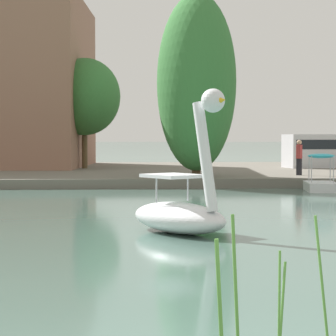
{
  "coord_description": "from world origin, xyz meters",
  "views": [
    {
      "loc": [
        -1.05,
        -4.99,
        2.25
      ],
      "look_at": [
        0.15,
        14.55,
        1.38
      ],
      "focal_mm": 74.86,
      "sensor_mm": 36.0,
      "label": 1
    }
  ],
  "objects": [
    {
      "name": "tree_broadleaf_behind_dock",
      "position": [
        -3.41,
        36.1,
        4.59
      ],
      "size": [
        5.94,
        6.03,
        6.42
      ],
      "color": "brown",
      "rests_on": "shore_bank_far"
    },
    {
      "name": "tree_willow_near_path",
      "position": [
        2.23,
        27.15,
        4.77
      ],
      "size": [
        4.34,
        5.05,
        8.44
      ],
      "color": "#4C3823",
      "rests_on": "shore_bank_far"
    },
    {
      "name": "pedal_boat_cyan",
      "position": [
        7.08,
        23.56,
        0.42
      ],
      "size": [
        1.48,
        2.33,
        1.57
      ],
      "color": "white",
      "rests_on": "ground_plane"
    },
    {
      "name": "parked_van",
      "position": [
        10.83,
        36.37,
        1.5
      ],
      "size": [
        4.8,
        2.56,
        1.99
      ],
      "color": "silver",
      "rests_on": "shore_bank_far"
    },
    {
      "name": "swan_boat",
      "position": [
        0.26,
        11.18,
        0.61
      ],
      "size": [
        2.77,
        3.2,
        3.31
      ],
      "color": "white",
      "rests_on": "ground_plane"
    },
    {
      "name": "reed_clump_foreground",
      "position": [
        0.93,
        1.42,
        0.63
      ],
      "size": [
        3.67,
        1.21,
        1.59
      ],
      "color": "#4C7F33",
      "rests_on": "ground_plane"
    },
    {
      "name": "person_on_path",
      "position": [
        7.26,
        27.95,
        1.33
      ],
      "size": [
        0.31,
        0.31,
        1.69
      ],
      "color": "black",
      "rests_on": "shore_bank_far"
    },
    {
      "name": "shore_bank_far",
      "position": [
        0.0,
        35.6,
        0.21
      ],
      "size": [
        119.96,
        20.56,
        0.43
      ],
      "primitive_type": "cube",
      "color": "#6B665B",
      "rests_on": "ground_plane"
    }
  ]
}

